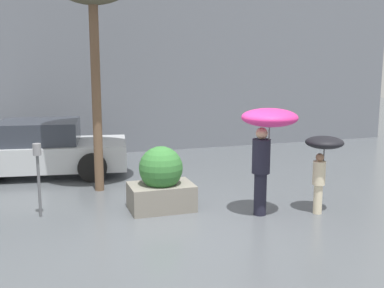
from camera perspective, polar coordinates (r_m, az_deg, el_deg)
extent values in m
plane|color=#51565B|center=(7.90, -1.87, -9.83)|extent=(40.00, 40.00, 0.00)
cube|color=slate|center=(13.79, -9.58, 11.35)|extent=(18.00, 0.30, 6.00)
cube|color=gray|center=(8.73, -3.65, -6.26)|extent=(1.14, 0.77, 0.47)
sphere|color=#337033|center=(8.59, -3.69, -2.87)|extent=(0.78, 0.78, 0.78)
cylinder|color=#1E1E2D|center=(8.47, 8.08, -5.88)|extent=(0.22, 0.22, 0.75)
cylinder|color=#1E1E2D|center=(8.31, 8.20, -1.44)|extent=(0.31, 0.31, 0.59)
sphere|color=tan|center=(8.24, 8.27, 1.26)|extent=(0.20, 0.20, 0.20)
cylinder|color=#4C4C51|center=(8.18, 9.12, 0.87)|extent=(0.02, 0.02, 0.65)
ellipsoid|color=#E02D84|center=(8.13, 9.19, 3.12)|extent=(0.95, 0.95, 0.30)
cylinder|color=beige|center=(8.77, 14.69, -6.32)|extent=(0.15, 0.15, 0.52)
cylinder|color=beige|center=(8.65, 14.83, -3.34)|extent=(0.22, 0.22, 0.42)
sphere|color=#997056|center=(8.59, 14.91, -1.53)|extent=(0.14, 0.14, 0.14)
cylinder|color=#4C4C51|center=(8.66, 15.35, -1.48)|extent=(0.02, 0.02, 0.51)
ellipsoid|color=black|center=(8.61, 15.43, 0.18)|extent=(0.66, 0.66, 0.21)
cube|color=#B7BCC1|center=(11.76, -17.54, -1.22)|extent=(4.17, 2.33, 0.58)
cube|color=#2D333D|center=(11.67, -17.68, 1.39)|extent=(1.98, 1.74, 0.51)
cylinder|color=black|center=(10.82, -11.71, -2.72)|extent=(0.67, 0.31, 0.64)
cylinder|color=black|center=(12.53, -11.39, -0.92)|extent=(0.67, 0.31, 0.64)
cylinder|color=brown|center=(9.83, -11.28, 5.96)|extent=(0.19, 0.19, 4.01)
cylinder|color=#595B60|center=(8.65, -17.67, -4.79)|extent=(0.05, 0.05, 1.08)
cylinder|color=gray|center=(8.51, -17.91, -0.61)|extent=(0.14, 0.14, 0.20)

